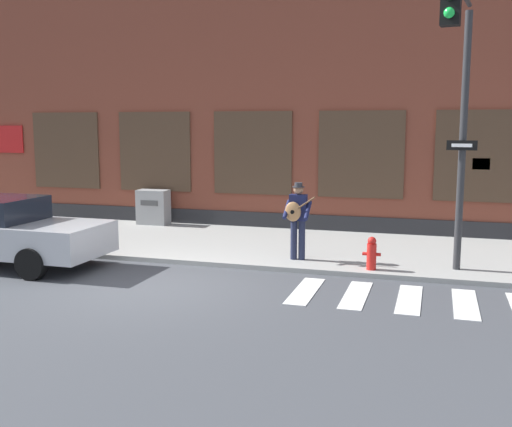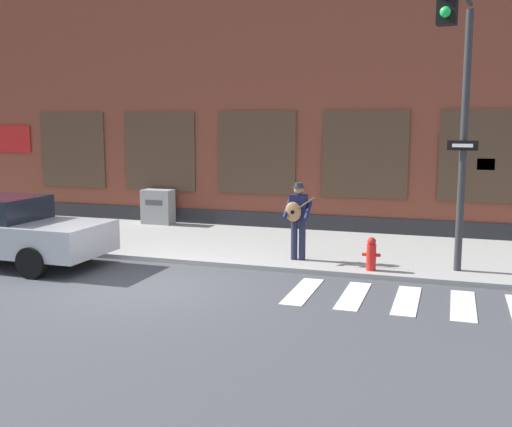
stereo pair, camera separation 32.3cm
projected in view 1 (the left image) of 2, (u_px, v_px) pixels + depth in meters
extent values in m
plane|color=#424449|center=(153.00, 287.00, 11.63)|extent=(160.00, 160.00, 0.00)
cube|color=#9E9E99|center=(226.00, 243.00, 15.64)|extent=(28.00, 4.78, 0.11)
cube|color=brown|center=(271.00, 75.00, 19.12)|extent=(28.00, 4.00, 9.41)
cube|color=#28282B|center=(253.00, 221.00, 17.86)|extent=(28.00, 0.04, 0.55)
cube|color=#473323|center=(66.00, 150.00, 19.36)|extent=(2.38, 0.06, 2.42)
cube|color=black|center=(66.00, 150.00, 19.35)|extent=(2.26, 0.03, 2.30)
cube|color=#473323|center=(155.00, 152.00, 18.45)|extent=(2.38, 0.06, 2.42)
cube|color=black|center=(155.00, 152.00, 18.44)|extent=(2.26, 0.03, 2.30)
cube|color=#473323|center=(252.00, 153.00, 17.55)|extent=(2.38, 0.06, 2.42)
cube|color=black|center=(252.00, 153.00, 17.54)|extent=(2.26, 0.03, 2.30)
cube|color=#473323|center=(361.00, 155.00, 16.64)|extent=(2.38, 0.06, 2.42)
cube|color=black|center=(361.00, 155.00, 16.63)|extent=(2.26, 0.03, 2.30)
cube|color=#473323|center=(482.00, 156.00, 15.74)|extent=(2.38, 0.06, 2.42)
cube|color=black|center=(482.00, 156.00, 15.73)|extent=(2.26, 0.03, 2.30)
cube|color=red|center=(5.00, 139.00, 19.96)|extent=(1.40, 0.04, 0.90)
cube|color=yellow|center=(481.00, 164.00, 15.75)|extent=(0.44, 0.02, 0.30)
cube|color=silver|center=(305.00, 291.00, 11.33)|extent=(0.42, 1.90, 0.01)
cube|color=silver|center=(356.00, 295.00, 11.05)|extent=(0.42, 1.90, 0.01)
cube|color=silver|center=(409.00, 299.00, 10.78)|extent=(0.42, 1.90, 0.01)
cube|color=silver|center=(465.00, 304.00, 10.50)|extent=(0.42, 1.90, 0.01)
cube|color=#B7BABF|center=(6.00, 236.00, 13.30)|extent=(4.62, 1.89, 0.68)
cube|color=silver|center=(109.00, 234.00, 13.15)|extent=(0.06, 0.24, 0.12)
cube|color=silver|center=(79.00, 244.00, 12.08)|extent=(0.06, 0.24, 0.12)
cylinder|color=black|center=(81.00, 247.00, 13.77)|extent=(0.66, 0.25, 0.66)
cylinder|color=black|center=(31.00, 264.00, 12.12)|extent=(0.66, 0.25, 0.66)
cylinder|color=#1E233D|center=(302.00, 240.00, 13.45)|extent=(0.15, 0.15, 0.89)
cylinder|color=#1E233D|center=(294.00, 240.00, 13.48)|extent=(0.15, 0.15, 0.89)
cube|color=#191E47|center=(298.00, 207.00, 13.36)|extent=(0.38, 0.22, 0.59)
sphere|color=#9E7051|center=(298.00, 190.00, 13.31)|extent=(0.22, 0.22, 0.22)
cylinder|color=#333338|center=(298.00, 187.00, 13.30)|extent=(0.28, 0.28, 0.02)
cylinder|color=#333338|center=(298.00, 185.00, 13.29)|extent=(0.18, 0.18, 0.09)
cylinder|color=#191E47|center=(308.00, 210.00, 13.21)|extent=(0.10, 0.51, 0.39)
cylinder|color=#191E47|center=(287.00, 209.00, 13.34)|extent=(0.10, 0.51, 0.39)
ellipsoid|color=#B77F4C|center=(293.00, 212.00, 13.23)|extent=(0.36, 0.12, 0.44)
cylinder|color=black|center=(292.00, 212.00, 13.17)|extent=(0.09, 0.01, 0.09)
cylinder|color=brown|center=(304.00, 204.00, 13.11)|extent=(0.47, 0.04, 0.34)
cylinder|color=#2D2D30|center=(463.00, 144.00, 12.22)|extent=(0.15, 0.15, 5.26)
sphere|color=#1ED84C|center=(449.00, 13.00, 9.33)|extent=(0.17, 0.17, 0.17)
cube|color=black|center=(462.00, 145.00, 12.12)|extent=(0.60, 0.11, 0.20)
cube|color=white|center=(462.00, 145.00, 12.11)|extent=(0.40, 0.07, 0.07)
cube|color=#9E9E9E|center=(153.00, 207.00, 18.27)|extent=(0.94, 0.52, 1.05)
cube|color=#4C4C4C|center=(149.00, 203.00, 17.99)|extent=(0.57, 0.02, 0.16)
cylinder|color=red|center=(371.00, 257.00, 12.53)|extent=(0.20, 0.20, 0.55)
sphere|color=red|center=(372.00, 241.00, 12.48)|extent=(0.18, 0.18, 0.18)
cylinder|color=red|center=(365.00, 254.00, 12.56)|extent=(0.10, 0.07, 0.07)
cylinder|color=red|center=(378.00, 255.00, 12.48)|extent=(0.10, 0.07, 0.07)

